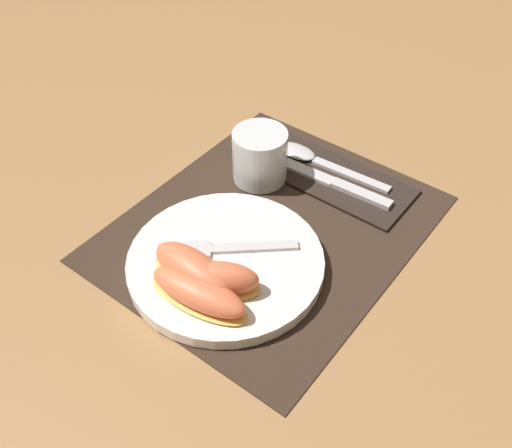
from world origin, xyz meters
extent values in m
plane|color=#A37547|center=(0.00, 0.00, 0.00)|extent=(3.00, 3.00, 0.00)
cube|color=#38281E|center=(0.00, 0.00, 0.00)|extent=(0.42, 0.35, 0.00)
cylinder|color=white|center=(-0.09, 0.00, 0.01)|extent=(0.24, 0.24, 0.02)
cylinder|color=silver|center=(0.07, 0.07, 0.04)|extent=(0.08, 0.08, 0.08)
cylinder|color=yellow|center=(0.07, 0.07, 0.02)|extent=(0.06, 0.06, 0.03)
cube|color=#2D231E|center=(0.14, 0.00, 0.01)|extent=(0.10, 0.26, 0.00)
cube|color=silver|center=(0.13, -0.07, 0.01)|extent=(0.02, 0.09, 0.01)
cube|color=silver|center=(0.12, 0.05, 0.01)|extent=(0.03, 0.14, 0.01)
cube|color=silver|center=(0.15, -0.03, 0.01)|extent=(0.02, 0.12, 0.01)
ellipsoid|color=silver|center=(0.15, 0.06, 0.01)|extent=(0.04, 0.07, 0.01)
cube|color=silver|center=(-0.06, -0.02, 0.02)|extent=(0.08, 0.09, 0.00)
cube|color=silver|center=(-0.11, 0.05, 0.02)|extent=(0.06, 0.07, 0.00)
ellipsoid|color=#F7C656|center=(-0.14, 0.01, 0.02)|extent=(0.05, 0.12, 0.01)
ellipsoid|color=#F2754C|center=(-0.14, 0.01, 0.04)|extent=(0.05, 0.11, 0.04)
ellipsoid|color=#F7C656|center=(-0.16, -0.02, 0.02)|extent=(0.06, 0.13, 0.01)
ellipsoid|color=#F2754C|center=(-0.16, -0.02, 0.04)|extent=(0.06, 0.13, 0.03)
ellipsoid|color=#F7C656|center=(-0.13, -0.03, 0.02)|extent=(0.09, 0.10, 0.01)
ellipsoid|color=#F2754C|center=(-0.13, -0.03, 0.04)|extent=(0.08, 0.10, 0.04)
camera|label=1|loc=(-0.46, -0.33, 0.56)|focal=42.00mm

